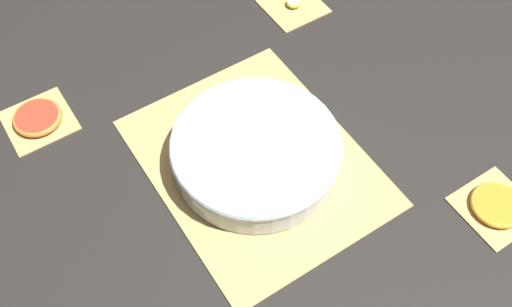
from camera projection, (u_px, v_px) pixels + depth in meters
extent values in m
plane|color=black|center=(256.00, 163.00, 1.08)|extent=(6.00, 6.00, 0.00)
cube|color=tan|center=(256.00, 162.00, 1.08)|extent=(0.45, 0.36, 0.01)
cube|color=#4C381E|center=(211.00, 104.00, 1.16)|extent=(0.01, 0.35, 0.00)
cube|color=#4C381E|center=(228.00, 126.00, 1.13)|extent=(0.01, 0.35, 0.00)
cube|color=#4C381E|center=(247.00, 149.00, 1.10)|extent=(0.01, 0.35, 0.00)
cube|color=#4C381E|center=(266.00, 174.00, 1.06)|extent=(0.01, 0.35, 0.00)
cube|color=#4C381E|center=(286.00, 200.00, 1.03)|extent=(0.01, 0.35, 0.00)
cube|color=#4C381E|center=(308.00, 227.00, 1.00)|extent=(0.01, 0.35, 0.00)
cube|color=tan|center=(39.00, 120.00, 1.14)|extent=(0.12, 0.12, 0.01)
cube|color=#4C381E|center=(32.00, 107.00, 1.15)|extent=(0.00, 0.12, 0.00)
cube|color=#4C381E|center=(36.00, 116.00, 1.14)|extent=(0.00, 0.12, 0.00)
cube|color=#4C381E|center=(41.00, 124.00, 1.13)|extent=(0.00, 0.12, 0.00)
cube|color=#4C381E|center=(46.00, 133.00, 1.12)|extent=(0.00, 0.12, 0.00)
cube|color=tan|center=(293.00, 6.00, 1.32)|extent=(0.12, 0.12, 0.01)
cube|color=#4C381E|center=(293.00, 5.00, 1.32)|extent=(0.00, 0.12, 0.00)
cube|color=#4C381E|center=(301.00, 13.00, 1.30)|extent=(0.00, 0.12, 0.00)
cube|color=tan|center=(496.00, 207.00, 1.03)|extent=(0.12, 0.12, 0.01)
cube|color=#4C381E|center=(483.00, 194.00, 1.04)|extent=(0.00, 0.12, 0.00)
cube|color=#4C381E|center=(496.00, 207.00, 1.03)|extent=(0.00, 0.12, 0.00)
cube|color=#4C381E|center=(510.00, 220.00, 1.01)|extent=(0.00, 0.12, 0.00)
cylinder|color=silver|center=(256.00, 152.00, 1.06)|extent=(0.30, 0.30, 0.06)
torus|color=silver|center=(256.00, 144.00, 1.04)|extent=(0.30, 0.30, 0.01)
cylinder|color=#F4EABC|center=(281.00, 145.00, 1.06)|extent=(0.03, 0.03, 0.01)
cylinder|color=#F4EABC|center=(246.00, 175.00, 1.04)|extent=(0.03, 0.03, 0.01)
cylinder|color=#F4EABC|center=(268.00, 106.00, 1.13)|extent=(0.03, 0.03, 0.01)
cylinder|color=#F4EABC|center=(240.00, 162.00, 1.03)|extent=(0.03, 0.03, 0.01)
cylinder|color=#F4EABC|center=(249.00, 127.00, 1.07)|extent=(0.03, 0.03, 0.01)
cylinder|color=#F4EABC|center=(274.00, 187.00, 1.00)|extent=(0.03, 0.03, 0.01)
cylinder|color=#F4EABC|center=(209.00, 140.00, 1.08)|extent=(0.03, 0.03, 0.01)
cylinder|color=#F4EABC|center=(312.00, 126.00, 1.08)|extent=(0.03, 0.03, 0.01)
cylinder|color=#F4EABC|center=(287.00, 130.00, 1.09)|extent=(0.02, 0.02, 0.01)
cylinder|color=#F4EABC|center=(302.00, 156.00, 1.05)|extent=(0.03, 0.03, 0.01)
cube|color=white|center=(202.00, 168.00, 1.03)|extent=(0.03, 0.03, 0.03)
cube|color=white|center=(245.00, 103.00, 1.11)|extent=(0.03, 0.03, 0.03)
cube|color=white|center=(282.00, 167.00, 1.05)|extent=(0.02, 0.02, 0.02)
cube|color=white|center=(296.00, 116.00, 1.08)|extent=(0.02, 0.02, 0.02)
cube|color=white|center=(266.00, 209.00, 0.98)|extent=(0.02, 0.02, 0.02)
cube|color=white|center=(270.00, 177.00, 1.03)|extent=(0.03, 0.03, 0.03)
cube|color=white|center=(208.00, 140.00, 1.06)|extent=(0.02, 0.02, 0.02)
cube|color=white|center=(210.00, 111.00, 1.10)|extent=(0.03, 0.03, 0.03)
ellipsoid|color=red|center=(293.00, 103.00, 1.10)|extent=(0.03, 0.02, 0.01)
ellipsoid|color=orange|center=(287.00, 125.00, 1.06)|extent=(0.03, 0.02, 0.01)
ellipsoid|color=orange|center=(193.00, 134.00, 1.07)|extent=(0.03, 0.02, 0.01)
ellipsoid|color=orange|center=(219.00, 197.00, 0.98)|extent=(0.03, 0.02, 0.01)
ellipsoid|color=red|center=(276.00, 153.00, 1.03)|extent=(0.03, 0.02, 0.02)
cylinder|color=orange|center=(497.00, 205.00, 1.02)|extent=(0.08, 0.08, 0.01)
torus|color=#F4A82D|center=(497.00, 205.00, 1.02)|extent=(0.09, 0.09, 0.01)
cylinder|color=#F4EABC|center=(293.00, 3.00, 1.31)|extent=(0.03, 0.03, 0.01)
torus|color=yellow|center=(293.00, 3.00, 1.31)|extent=(0.03, 0.03, 0.01)
cylinder|color=red|center=(37.00, 118.00, 1.13)|extent=(0.08, 0.08, 0.01)
torus|color=orange|center=(37.00, 118.00, 1.13)|extent=(0.09, 0.09, 0.01)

